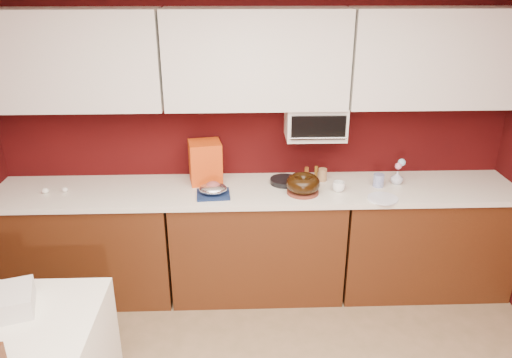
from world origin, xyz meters
The scene contains 30 objects.
wall_back centered at (0.00, 2.25, 1.25)m, with size 4.00×0.02×2.50m, color #390708.
base_cabinet_left centered at (-1.33, 1.94, 0.43)m, with size 1.31×0.58×0.86m, color #4C240F.
base_cabinet_center centered at (0.00, 1.94, 0.43)m, with size 1.31×0.58×0.86m, color #4C240F.
base_cabinet_right centered at (1.33, 1.94, 0.43)m, with size 1.31×0.58×0.86m, color #4C240F.
countertop centered at (0.00, 1.94, 0.88)m, with size 4.00×0.62×0.04m, color white.
upper_cabinet_left centered at (-1.33, 2.08, 1.85)m, with size 1.31×0.33×0.70m, color white.
upper_cabinet_center centered at (0.00, 2.08, 1.85)m, with size 1.31×0.33×0.70m, color white.
upper_cabinet_right centered at (1.33, 2.08, 1.85)m, with size 1.31×0.33×0.70m, color white.
toaster_oven centered at (0.45, 2.10, 1.38)m, with size 0.45×0.30×0.25m, color white.
toaster_oven_door centered at (0.45, 1.94, 1.38)m, with size 0.40×0.02×0.18m, color black.
toaster_oven_handle centered at (0.45, 1.93, 1.30)m, with size 0.02×0.02×0.42m, color silver.
cake_base centered at (0.34, 1.84, 0.91)m, with size 0.24×0.24×0.02m, color maroon.
bundt_cake centered at (0.34, 1.84, 0.98)m, with size 0.25×0.25×0.10m, color black.
navy_towel centered at (-0.33, 1.82, 0.91)m, with size 0.24×0.20×0.02m, color #13224A.
foil_ham_nest centered at (-0.33, 1.82, 0.96)m, with size 0.21×0.17×0.08m, color white.
roasted_ham centered at (-0.33, 1.82, 0.98)m, with size 0.10×0.09×0.07m, color #A04C49.
pandoro_box centered at (-0.40, 2.09, 1.06)m, with size 0.24×0.22×0.33m, color red.
dark_pan centered at (0.22, 2.03, 0.92)m, with size 0.22×0.22×0.04m, color black.
coffee_mug centered at (0.61, 1.86, 0.95)m, with size 0.08×0.08×0.09m, color white.
blue_jar centered at (0.94, 1.95, 0.95)m, with size 0.08×0.08×0.10m, color navy.
flower_vase centered at (1.09, 1.99, 0.96)m, with size 0.08×0.08×0.12m, color silver.
flower_pink centered at (1.09, 1.99, 1.05)m, with size 0.05×0.05×0.05m, color pink.
flower_blue centered at (1.12, 2.01, 1.07)m, with size 0.06×0.06×0.06m, color #96CFF1.
china_plate centered at (0.91, 1.71, 0.91)m, with size 0.22×0.22×0.01m, color white.
amber_bottle centered at (0.40, 2.11, 0.95)m, with size 0.03×0.03×0.10m, color brown.
paper_cup centered at (0.52, 2.07, 0.95)m, with size 0.07×0.07×0.10m, color #976D45.
egg_left centered at (-1.44, 1.93, 0.92)m, with size 0.05×0.04×0.04m, color silver.
egg_right centered at (-1.58, 1.91, 0.92)m, with size 0.05×0.04×0.04m, color white.
newspaper_stack centered at (-1.41, 0.70, 0.81)m, with size 0.33×0.27×0.12m, color silver.
amber_bottle_tall centered at (0.48, 2.14, 0.95)m, with size 0.03×0.03×0.10m, color brown.
Camera 1 is at (-0.13, -1.54, 2.44)m, focal length 35.00 mm.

